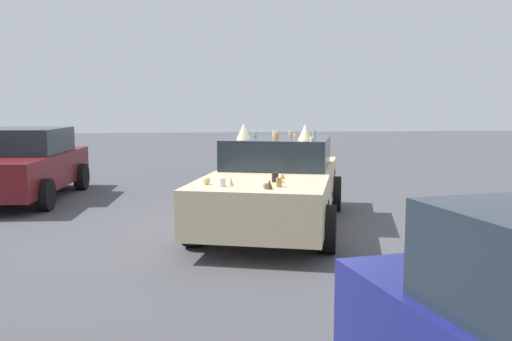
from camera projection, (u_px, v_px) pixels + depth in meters
ground_plane at (275, 226)px, 8.64m from camera, size 60.00×60.00×0.00m
art_car_decorated at (275, 182)px, 8.64m from camera, size 4.95×3.07×1.64m
parked_sedan_far_right at (21, 164)px, 11.01m from camera, size 4.15×2.19×1.45m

